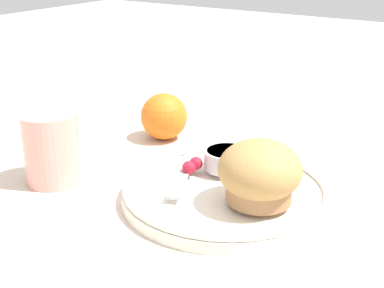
# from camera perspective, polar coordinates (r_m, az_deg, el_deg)

# --- Properties ---
(ground_plane) EXTENTS (3.00, 3.00, 0.00)m
(ground_plane) POSITION_cam_1_polar(r_m,az_deg,el_deg) (0.64, 2.25, -5.89)
(ground_plane) COLOR beige
(plate) EXTENTS (0.24, 0.24, 0.02)m
(plate) POSITION_cam_1_polar(r_m,az_deg,el_deg) (0.63, 3.49, -5.15)
(plate) COLOR silver
(plate) RESTS_ON ground_plane
(muffin) EXTENTS (0.09, 0.09, 0.07)m
(muffin) POSITION_cam_1_polar(r_m,az_deg,el_deg) (0.58, 7.24, -3.14)
(muffin) COLOR #9E7047
(muffin) RESTS_ON plate
(cream_ramekin) EXTENTS (0.06, 0.06, 0.02)m
(cream_ramekin) POSITION_cam_1_polar(r_m,az_deg,el_deg) (0.67, 3.78, -1.53)
(cream_ramekin) COLOR silver
(cream_ramekin) RESTS_ON plate
(berry_pair) EXTENTS (0.03, 0.02, 0.02)m
(berry_pair) POSITION_cam_1_polar(r_m,az_deg,el_deg) (0.66, 0.05, -2.31)
(berry_pair) COLOR #B7192D
(berry_pair) RESTS_ON plate
(butter_knife) EXTENTS (0.15, 0.08, 0.00)m
(butter_knife) POSITION_cam_1_polar(r_m,az_deg,el_deg) (0.66, -0.85, -2.82)
(butter_knife) COLOR #B7B7BC
(butter_knife) RESTS_ON plate
(orange_fruit) EXTENTS (0.07, 0.07, 0.07)m
(orange_fruit) POSITION_cam_1_polar(r_m,az_deg,el_deg) (0.81, -3.01, 2.95)
(orange_fruit) COLOR orange
(orange_fruit) RESTS_ON ground_plane
(juice_glass) EXTENTS (0.07, 0.07, 0.09)m
(juice_glass) POSITION_cam_1_polar(r_m,az_deg,el_deg) (0.69, -14.75, -0.42)
(juice_glass) COLOR #E5998C
(juice_glass) RESTS_ON ground_plane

